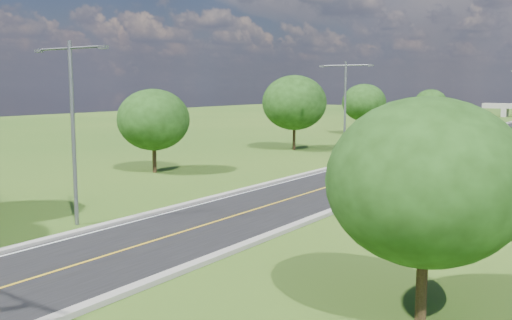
{
  "coord_description": "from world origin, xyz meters",
  "views": [
    {
      "loc": [
        19.74,
        -7.53,
        7.67
      ],
      "look_at": [
        -0.48,
        21.39,
        3.0
      ],
      "focal_mm": 40.0,
      "sensor_mm": 36.0,
      "label": 1
    }
  ],
  "objects": [
    {
      "name": "speed_limit_sign",
      "position": [
        5.2,
        37.98,
        1.6
      ],
      "size": [
        0.55,
        0.09,
        2.4
      ],
      "color": "slate",
      "rests_on": "ground"
    },
    {
      "name": "ground",
      "position": [
        0.0,
        60.0,
        0.0
      ],
      "size": [
        260.0,
        260.0,
        0.0
      ],
      "primitive_type": "plane",
      "color": "#274D15",
      "rests_on": "ground"
    },
    {
      "name": "tree_le",
      "position": [
        -14.5,
        98.0,
        4.33
      ],
      "size": [
        5.88,
        5.88,
        6.84
      ],
      "color": "black",
      "rests_on": "ground"
    },
    {
      "name": "tree_lc",
      "position": [
        -15.0,
        50.0,
        5.58
      ],
      "size": [
        7.56,
        7.56,
        8.79
      ],
      "color": "black",
      "rests_on": "ground"
    },
    {
      "name": "tree_lb",
      "position": [
        -16.0,
        28.0,
        4.64
      ],
      "size": [
        6.3,
        6.3,
        7.33
      ],
      "color": "black",
      "rests_on": "ground"
    },
    {
      "name": "bus_outbound",
      "position": [
        1.26,
        43.98,
        1.59
      ],
      "size": [
        3.02,
        11.09,
        3.06
      ],
      "primitive_type": "imported",
      "rotation": [
        0.0,
        0.0,
        3.18
      ],
      "color": "white",
      "rests_on": "road"
    },
    {
      "name": "curb_left",
      "position": [
        -4.25,
        66.0,
        0.11
      ],
      "size": [
        0.5,
        150.0,
        0.22
      ],
      "primitive_type": "cube",
      "color": "gray",
      "rests_on": "ground"
    },
    {
      "name": "road",
      "position": [
        0.0,
        66.0,
        0.03
      ],
      "size": [
        8.0,
        150.0,
        0.06
      ],
      "primitive_type": "cube",
      "color": "black",
      "rests_on": "ground"
    },
    {
      "name": "bus_inbound",
      "position": [
        -1.17,
        61.4,
        1.55
      ],
      "size": [
        3.59,
        10.88,
        2.97
      ],
      "primitive_type": "imported",
      "rotation": [
        0.0,
        0.0,
        -0.1
      ],
      "color": "white",
      "rests_on": "road"
    },
    {
      "name": "streetlight_near_left",
      "position": [
        -6.0,
        12.0,
        5.94
      ],
      "size": [
        5.9,
        0.25,
        10.0
      ],
      "color": "slate",
      "rests_on": "ground"
    },
    {
      "name": "curb_right",
      "position": [
        4.25,
        66.0,
        0.11
      ],
      "size": [
        0.5,
        150.0,
        0.22
      ],
      "primitive_type": "cube",
      "color": "gray",
      "rests_on": "ground"
    },
    {
      "name": "tree_ra",
      "position": [
        14.0,
        10.0,
        4.64
      ],
      "size": [
        6.3,
        6.3,
        7.33
      ],
      "color": "black",
      "rests_on": "ground"
    },
    {
      "name": "tree_ld",
      "position": [
        -17.0,
        74.0,
        4.95
      ],
      "size": [
        6.72,
        6.72,
        7.82
      ],
      "color": "black",
      "rests_on": "ground"
    },
    {
      "name": "streetlight_mid_left",
      "position": [
        -6.0,
        45.0,
        5.94
      ],
      "size": [
        5.9,
        0.25,
        10.0
      ],
      "color": "slate",
      "rests_on": "ground"
    }
  ]
}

